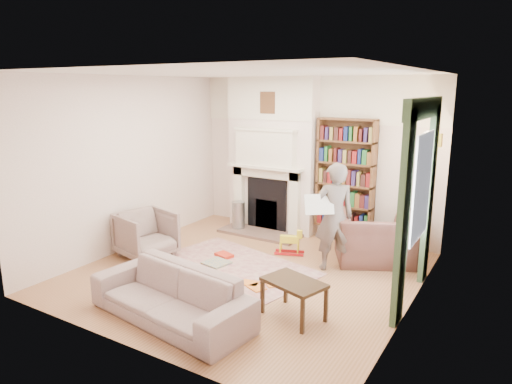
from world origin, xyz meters
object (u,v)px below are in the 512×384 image
Objects in this scene: man_reading at (334,217)px; paraffin_heater at (238,216)px; bookcase at (346,174)px; armchair_left at (146,234)px; armchair_reading at (376,238)px; rocking_horse at (290,242)px; sofa at (171,296)px; coffee_table at (294,299)px.

paraffin_heater is at bearing -58.73° from man_reading.
paraffin_heater is (-1.87, -0.49, -0.90)m from bookcase.
armchair_left is 2.92m from man_reading.
armchair_left is at bearing 0.36° from armchair_reading.
bookcase reaches higher than paraffin_heater.
paraffin_heater reaches higher than rocking_horse.
sofa is (1.68, -1.34, -0.07)m from armchair_left.
armchair_reading is at bearing -164.69° from man_reading.
rocking_horse is (-0.48, -1.13, -0.97)m from bookcase.
armchair_reading is 2.55× the size of rocking_horse.
armchair_left reaches higher than rocking_horse.
man_reading is (-0.45, -0.60, 0.41)m from armchair_reading.
sofa is 2.89× the size of coffee_table.
bookcase is 3.44m from armchair_left.
armchair_reading is 0.59× the size of sofa.
sofa reaches higher than coffee_table.
armchair_reading is 1.50× the size of armchair_left.
sofa is 2.59m from rocking_horse.
armchair_left is 2.26m from rocking_horse.
sofa is at bearing -69.68° from paraffin_heater.
bookcase is at bearing -70.04° from armchair_reading.
sofa is at bearing 36.69° from armchair_reading.
paraffin_heater is (-2.37, 2.44, 0.05)m from coffee_table.
bookcase is 1.43m from man_reading.
man_reading is at bearing -75.79° from bookcase.
paraffin_heater is (-1.19, 3.22, -0.02)m from sofa.
armchair_left is 1.70× the size of rocking_horse.
armchair_left reaches higher than coffee_table.
paraffin_heater is (-2.21, 0.84, -0.52)m from man_reading.
paraffin_heater is at bearing 135.38° from rocking_horse.
coffee_table is at bearing -45.84° from paraffin_heater.
armchair_reading reaches higher than coffee_table.
rocking_horse is (1.39, -0.64, -0.07)m from paraffin_heater.
sofa is at bearing 29.04° from man_reading.
coffee_table is 3.40m from paraffin_heater.
coffee_table is (0.50, -2.93, -0.95)m from bookcase.
armchair_reading is at bearing -42.94° from bookcase.
bookcase is at bearing 87.31° from sofa.
bookcase is 1.56× the size of armchair_reading.
paraffin_heater is (-2.66, 0.24, -0.11)m from armchair_reading.
paraffin_heater is at bearing -32.32° from armchair_reading.
armchair_reading reaches higher than paraffin_heater.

